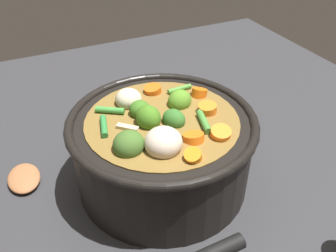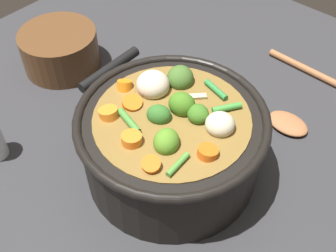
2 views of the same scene
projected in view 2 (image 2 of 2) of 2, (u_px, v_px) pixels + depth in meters
ground_plane at (171, 168)px, 0.64m from camera, size 1.10×1.10×0.00m
cooking_pot at (172, 141)px, 0.60m from camera, size 0.27×0.27×0.14m
wooden_spoon at (309, 102)px, 0.73m from camera, size 0.18×0.26×0.01m
small_saucepan at (61, 50)px, 0.78m from camera, size 0.14×0.22×0.07m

